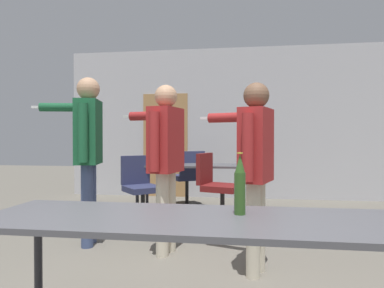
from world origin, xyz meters
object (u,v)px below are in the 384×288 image
at_px(office_chair_near_pushed, 141,190).
at_px(beer_bottle, 240,185).
at_px(person_right_polo, 87,143).
at_px(person_far_watching, 254,158).
at_px(office_chair_far_right, 217,190).
at_px(person_left_plaid, 165,151).
at_px(office_chair_side_rolled, 188,180).

height_order(office_chair_near_pushed, beer_bottle, beer_bottle).
xyz_separation_m(person_right_polo, office_chair_near_pushed, (0.23, 1.22, -0.70)).
relative_size(person_far_watching, office_chair_far_right, 1.71).
xyz_separation_m(person_far_watching, office_chair_near_pushed, (-1.54, 1.77, -0.58)).
relative_size(office_chair_near_pushed, office_chair_far_right, 0.95).
xyz_separation_m(person_far_watching, person_left_plaid, (-0.87, 0.40, 0.03)).
bearing_deg(beer_bottle, person_far_watching, 83.95).
distance_m(person_left_plaid, office_chair_far_right, 1.45).
bearing_deg(person_left_plaid, person_far_watching, -101.98).
distance_m(person_right_polo, office_chair_far_right, 1.86).
bearing_deg(office_chair_far_right, beer_bottle, 24.20).
bearing_deg(person_right_polo, office_chair_far_right, -62.80).
relative_size(person_right_polo, beer_bottle, 5.51).
bearing_deg(person_left_plaid, office_chair_far_right, -6.31).
height_order(person_right_polo, office_chair_far_right, person_right_polo).
xyz_separation_m(office_chair_side_rolled, office_chair_near_pushed, (-0.53, -1.05, -0.03)).
xyz_separation_m(person_left_plaid, beer_bottle, (0.75, -1.53, -0.12)).
xyz_separation_m(person_far_watching, office_chair_side_rolled, (-1.00, 2.82, -0.55)).
bearing_deg(person_right_polo, person_far_watching, -120.09).
height_order(person_left_plaid, beer_bottle, person_left_plaid).
bearing_deg(person_left_plaid, office_chair_near_pushed, 38.73).
relative_size(person_far_watching, office_chair_side_rolled, 1.72).
relative_size(office_chair_far_right, beer_bottle, 2.89).
distance_m(office_chair_far_right, beer_bottle, 2.84).
height_order(person_far_watching, office_chair_side_rolled, person_far_watching).
distance_m(office_chair_near_pushed, beer_bottle, 3.26).
height_order(person_left_plaid, office_chair_far_right, person_left_plaid).
bearing_deg(person_right_polo, person_left_plaid, -112.16).
relative_size(person_left_plaid, office_chair_far_right, 1.77).
relative_size(office_chair_side_rolled, office_chair_far_right, 0.99).
height_order(office_chair_side_rolled, beer_bottle, beer_bottle).
bearing_deg(office_chair_side_rolled, office_chair_near_pushed, -146.02).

